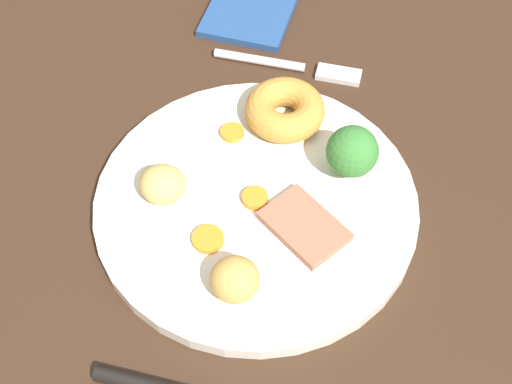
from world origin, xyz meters
TOP-DOWN VIEW (x-y plane):
  - dining_table at (0.00, 0.00)cm, footprint 120.00×84.00cm
  - dinner_plate at (1.43, -1.08)cm, footprint 27.98×27.98cm
  - meat_slice_main at (3.77, 3.39)cm, footprint 8.00×8.30cm
  - yorkshire_pudding at (-8.00, 0.24)cm, footprint 7.44×7.44cm
  - roast_potato_left at (10.37, -1.19)cm, footprint 3.90×3.93cm
  - roast_potato_right at (2.35, -8.96)cm, footprint 4.75×4.90cm
  - carrot_coin_front at (1.59, -1.14)cm, footprint 2.26×2.26cm
  - carrot_coin_back at (-5.43, -4.49)cm, footprint 2.21×2.21cm
  - carrot_coin_side at (6.29, -4.25)cm, footprint 2.64×2.64cm
  - broccoli_floret at (-2.81, 6.52)cm, footprint 4.54×4.54cm
  - fork at (-16.34, -0.42)cm, footprint 2.49×15.31cm
  - folded_napkin at (-24.35, -6.08)cm, footprint 11.93×10.16cm

SIDE VIEW (x-z plane):
  - dining_table at x=0.00cm, z-range 0.00..3.60cm
  - fork at x=-16.34cm, z-range 3.54..4.44cm
  - folded_napkin at x=-24.35cm, z-range 3.60..4.40cm
  - dinner_plate at x=1.43cm, z-range 3.60..5.00cm
  - carrot_coin_back at x=-5.43cm, z-range 5.00..5.48cm
  - carrot_coin_side at x=6.29cm, z-range 5.00..5.54cm
  - carrot_coin_front at x=1.59cm, z-range 5.00..5.61cm
  - meat_slice_main at x=3.77cm, z-range 5.00..5.80cm
  - yorkshire_pudding at x=-8.00cm, z-range 5.00..7.78cm
  - roast_potato_right at x=2.35cm, z-range 5.00..8.05cm
  - roast_potato_left at x=10.37cm, z-range 5.00..8.37cm
  - broccoli_floret at x=-2.81cm, z-range 5.27..10.44cm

